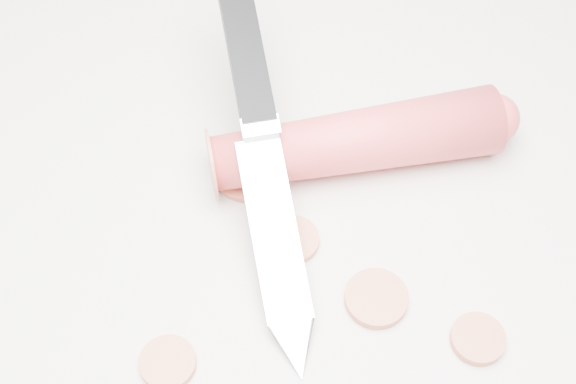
% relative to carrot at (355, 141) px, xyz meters
% --- Properties ---
extents(ground, '(2.40, 2.40, 0.00)m').
position_rel_carrot_xyz_m(ground, '(0.03, -0.06, -0.02)').
color(ground, silver).
rests_on(ground, ground).
extents(carrot, '(0.16, 0.14, 0.04)m').
position_rel_carrot_xyz_m(carrot, '(0.00, 0.00, 0.00)').
color(carrot, '#DC353B').
rests_on(carrot, ground).
extents(carrot_slice_0, '(0.03, 0.03, 0.01)m').
position_rel_carrot_xyz_m(carrot_slice_0, '(-0.03, -0.17, -0.02)').
color(carrot_slice_0, '#C26243').
rests_on(carrot_slice_0, ground).
extents(carrot_slice_1, '(0.03, 0.03, 0.01)m').
position_rel_carrot_xyz_m(carrot_slice_1, '(-0.01, -0.07, -0.02)').
color(carrot_slice_1, '#C26243').
rests_on(carrot_slice_1, ground).
extents(carrot_slice_2, '(0.03, 0.03, 0.01)m').
position_rel_carrot_xyz_m(carrot_slice_2, '(0.11, -0.08, -0.02)').
color(carrot_slice_2, '#C26243').
rests_on(carrot_slice_2, ground).
extents(carrot_slice_3, '(0.04, 0.04, 0.01)m').
position_rel_carrot_xyz_m(carrot_slice_3, '(0.05, -0.08, -0.02)').
color(carrot_slice_3, '#C26243').
rests_on(carrot_slice_3, ground).
extents(carrot_slice_5, '(0.04, 0.04, 0.01)m').
position_rel_carrot_xyz_m(carrot_slice_5, '(-0.05, -0.04, -0.02)').
color(carrot_slice_5, '#C26243').
rests_on(carrot_slice_5, ground).
extents(kitchen_knife, '(0.18, 0.21, 0.09)m').
position_rel_carrot_xyz_m(kitchen_knife, '(-0.04, -0.05, 0.02)').
color(kitchen_knife, silver).
rests_on(kitchen_knife, ground).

